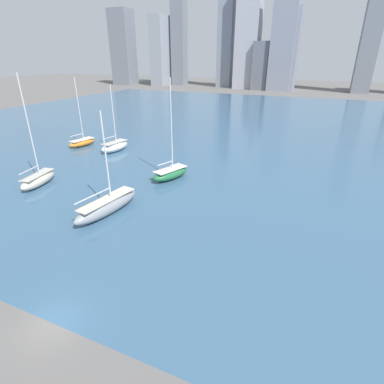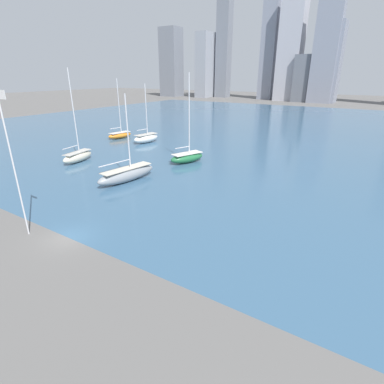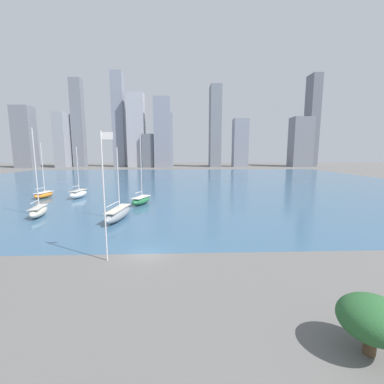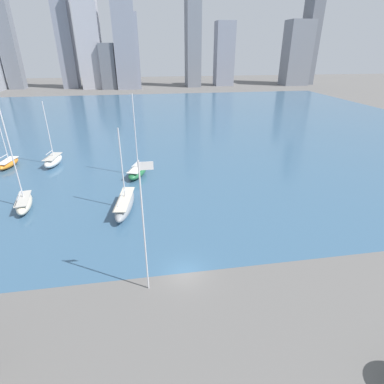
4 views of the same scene
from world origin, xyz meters
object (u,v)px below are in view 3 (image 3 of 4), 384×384
Objects in this scene: flag_pole at (104,193)px; sailboat_cream at (38,211)px; sailboat_gray at (118,214)px; sailboat_green at (141,200)px; sailboat_orange at (44,194)px; sailboat_white at (78,194)px.

flag_pole is 0.87× the size of sailboat_cream.
flag_pole is at bearing -72.13° from sailboat_gray.
sailboat_cream reaches higher than sailboat_green.
sailboat_cream reaches higher than sailboat_orange.
sailboat_green reaches higher than sailboat_white.
sailboat_orange is (-8.63, 0.49, -0.19)m from sailboat_white.
sailboat_gray is at bearing -46.19° from sailboat_white.
sailboat_white is 0.82× the size of sailboat_cream.
sailboat_white is 8.65m from sailboat_orange.
sailboat_green is 12.96m from sailboat_gray.
flag_pole reaches higher than sailboat_gray.
sailboat_cream is 1.13× the size of sailboat_orange.
sailboat_cream is 1.28× the size of sailboat_gray.
sailboat_gray is (14.90, -21.42, 0.01)m from sailboat_white.
sailboat_gray is (-1.76, -12.84, 0.09)m from sailboat_green.
sailboat_orange is 32.15m from sailboat_gray.
sailboat_orange is (-25.29, 9.07, -0.11)m from sailboat_green.
sailboat_green is 19.06m from sailboat_cream.
sailboat_white is 1.05× the size of sailboat_gray.
sailboat_orange is at bearing 124.67° from flag_pole.
sailboat_white is 18.74m from sailboat_green.
sailboat_orange reaches higher than flag_pole.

